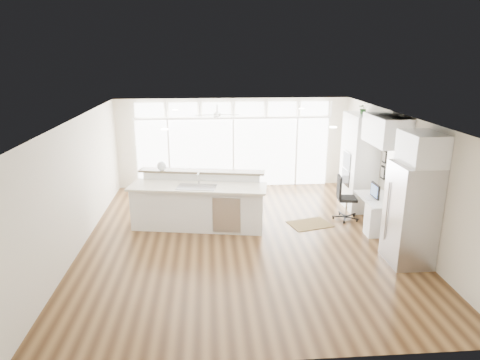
{
  "coord_description": "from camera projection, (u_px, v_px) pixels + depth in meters",
  "views": [
    {
      "loc": [
        -0.77,
        -8.77,
        4.0
      ],
      "look_at": [
        -0.05,
        0.6,
        1.18
      ],
      "focal_mm": 32.0,
      "sensor_mm": 36.0,
      "label": 1
    }
  ],
  "objects": [
    {
      "name": "monitor",
      "position": [
        375.0,
        191.0,
        9.82
      ],
      "size": [
        0.08,
        0.45,
        0.37
      ],
      "primitive_type": "cube",
      "rotation": [
        0.0,
        0.0,
        0.01
      ],
      "color": "black",
      "rests_on": "desk_nook"
    },
    {
      "name": "office_chair",
      "position": [
        347.0,
        198.0,
        10.51
      ],
      "size": [
        0.64,
        0.6,
        1.11
      ],
      "primitive_type": "cube",
      "rotation": [
        0.0,
        0.0,
        -0.11
      ],
      "color": "black",
      "rests_on": "floor"
    },
    {
      "name": "upper_cabinets",
      "position": [
        386.0,
        130.0,
        9.43
      ],
      "size": [
        0.64,
        1.3,
        0.64
      ],
      "primitive_type": "cube",
      "color": "white",
      "rests_on": "wall_right"
    },
    {
      "name": "rug",
      "position": [
        310.0,
        224.0,
        10.35
      ],
      "size": [
        1.11,
        0.93,
        0.01
      ],
      "primitive_type": "cube",
      "rotation": [
        0.0,
        0.0,
        0.27
      ],
      "color": "#382812",
      "rests_on": "floor"
    },
    {
      "name": "wall_front",
      "position": [
        272.0,
        272.0,
        5.37
      ],
      "size": [
        7.0,
        0.04,
        2.7
      ],
      "primitive_type": "cube",
      "color": "beige",
      "rests_on": "floor"
    },
    {
      "name": "fishbowl",
      "position": [
        162.0,
        166.0,
        10.28
      ],
      "size": [
        0.28,
        0.28,
        0.22
      ],
      "primitive_type": "sphere",
      "rotation": [
        0.0,
        0.0,
        -0.3
      ],
      "color": "white",
      "rests_on": "kitchen_island"
    },
    {
      "name": "fridge_cabinet",
      "position": [
        422.0,
        148.0,
        7.86
      ],
      "size": [
        0.64,
        0.9,
        0.6
      ],
      "primitive_type": "cube",
      "color": "white",
      "rests_on": "wall_right"
    },
    {
      "name": "kitchen_island",
      "position": [
        198.0,
        202.0,
        10.02
      ],
      "size": [
        3.34,
        1.73,
        1.26
      ],
      "primitive_type": "cube",
      "rotation": [
        0.0,
        0.0,
        -0.17
      ],
      "color": "white",
      "rests_on": "floor"
    },
    {
      "name": "desk_window",
      "position": [
        395.0,
        165.0,
        9.68
      ],
      "size": [
        0.04,
        0.85,
        0.85
      ],
      "primitive_type": "cube",
      "color": "white",
      "rests_on": "wall_right"
    },
    {
      "name": "desk_nook",
      "position": [
        376.0,
        214.0,
        9.99
      ],
      "size": [
        0.72,
        1.3,
        0.76
      ],
      "primitive_type": "cube",
      "color": "white",
      "rests_on": "floor"
    },
    {
      "name": "oven_cabinet",
      "position": [
        359.0,
        162.0,
        11.17
      ],
      "size": [
        0.64,
        1.2,
        2.5
      ],
      "primitive_type": "cube",
      "color": "white",
      "rests_on": "floor"
    },
    {
      "name": "potted_plant",
      "position": [
        363.0,
        110.0,
        10.78
      ],
      "size": [
        0.28,
        0.31,
        0.22
      ],
      "primitive_type": "imported",
      "rotation": [
        0.0,
        0.0,
        -0.1
      ],
      "color": "#2A5F29",
      "rests_on": "oven_cabinet"
    },
    {
      "name": "keyboard",
      "position": [
        367.0,
        198.0,
        9.86
      ],
      "size": [
        0.16,
        0.34,
        0.02
      ],
      "primitive_type": "cube",
      "rotation": [
        0.0,
        0.0,
        -0.13
      ],
      "color": "silver",
      "rests_on": "desk_nook"
    },
    {
      "name": "wall_left",
      "position": [
        78.0,
        184.0,
        8.94
      ],
      "size": [
        0.04,
        8.0,
        2.7
      ],
      "primitive_type": "cube",
      "color": "beige",
      "rests_on": "floor"
    },
    {
      "name": "recessed_lights",
      "position": [
        244.0,
        117.0,
        9.0
      ],
      "size": [
        3.4,
        3.0,
        0.02
      ],
      "primitive_type": "cube",
      "color": "silver",
      "rests_on": "ceiling"
    },
    {
      "name": "framed_photos",
      "position": [
        384.0,
        164.0,
        10.31
      ],
      "size": [
        0.06,
        0.22,
        0.8
      ],
      "primitive_type": "cube",
      "color": "black",
      "rests_on": "wall_right"
    },
    {
      "name": "refrigerator",
      "position": [
        411.0,
        214.0,
        8.23
      ],
      "size": [
        0.76,
        0.9,
        2.0
      ],
      "primitive_type": "cube",
      "color": "#B8B8BD",
      "rests_on": "floor"
    },
    {
      "name": "floor",
      "position": [
        244.0,
        239.0,
        9.58
      ],
      "size": [
        7.0,
        8.0,
        0.02
      ],
      "primitive_type": "cube",
      "color": "#412814",
      "rests_on": "ground"
    },
    {
      "name": "wall_back",
      "position": [
        233.0,
        143.0,
        13.01
      ],
      "size": [
        7.0,
        0.04,
        2.7
      ],
      "primitive_type": "cube",
      "color": "beige",
      "rests_on": "floor"
    },
    {
      "name": "wall_right",
      "position": [
        402.0,
        177.0,
        9.45
      ],
      "size": [
        0.04,
        8.0,
        2.7
      ],
      "primitive_type": "cube",
      "color": "beige",
      "rests_on": "floor"
    },
    {
      "name": "ceiling",
      "position": [
        245.0,
        118.0,
        8.81
      ],
      "size": [
        7.0,
        8.0,
        0.02
      ],
      "primitive_type": "cube",
      "color": "white",
      "rests_on": "wall_back"
    },
    {
      "name": "ceiling_fan",
      "position": [
        217.0,
        111.0,
        11.51
      ],
      "size": [
        1.16,
        1.16,
        0.32
      ],
      "primitive_type": "cube",
      "color": "white",
      "rests_on": "ceiling"
    },
    {
      "name": "transom_row",
      "position": [
        233.0,
        109.0,
        12.66
      ],
      "size": [
        5.9,
        0.06,
        0.4
      ],
      "primitive_type": "cube",
      "color": "white",
      "rests_on": "wall_back"
    },
    {
      "name": "glass_wall",
      "position": [
        233.0,
        153.0,
        13.04
      ],
      "size": [
        5.8,
        0.06,
        2.08
      ],
      "primitive_type": "cube",
      "color": "white",
      "rests_on": "wall_back"
    }
  ]
}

